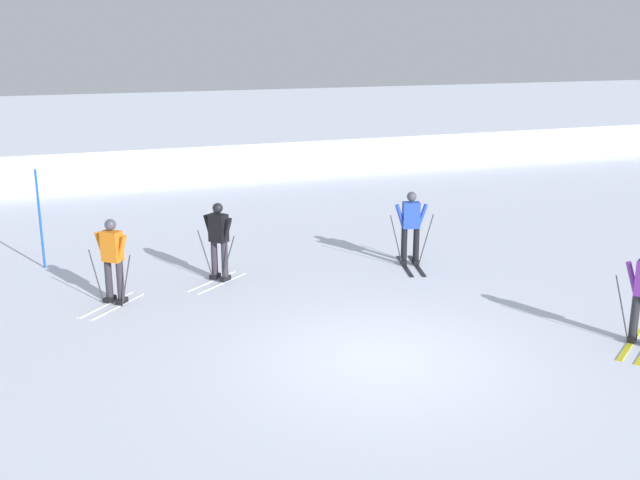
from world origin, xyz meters
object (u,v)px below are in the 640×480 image
skier_orange (113,259)px  skier_blue (411,226)px  trail_marker_pole (40,219)px  skier_black (219,240)px

skier_orange → skier_blue: bearing=2.7°
skier_orange → trail_marker_pole: size_ratio=0.76×
skier_orange → trail_marker_pole: trail_marker_pole is taller
skier_black → skier_orange: bearing=-163.1°
skier_black → trail_marker_pole: trail_marker_pole is taller
skier_black → trail_marker_pole: (-3.53, 2.28, 0.22)m
skier_black → skier_blue: 4.38m
skier_blue → trail_marker_pole: size_ratio=0.76×
skier_black → skier_orange: (-2.25, -0.68, 0.00)m
skier_black → skier_orange: size_ratio=1.00×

